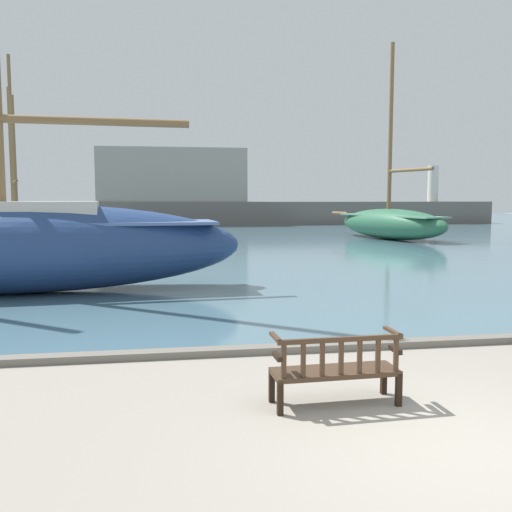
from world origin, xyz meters
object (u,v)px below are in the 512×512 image
(sailboat_nearest_starboard, at_px, (15,243))
(sailboat_outer_starboard, at_px, (15,218))
(park_bench, at_px, (336,369))
(sailboat_nearest_port, at_px, (391,222))

(sailboat_nearest_starboard, bearing_deg, sailboat_outer_starboard, 103.42)
(park_bench, height_order, sailboat_outer_starboard, sailboat_outer_starboard)
(sailboat_nearest_port, distance_m, sailboat_nearest_starboard, 24.22)
(park_bench, relative_size, sailboat_outer_starboard, 0.13)
(sailboat_nearest_port, relative_size, sailboat_nearest_starboard, 0.80)
(sailboat_outer_starboard, bearing_deg, sailboat_nearest_port, -24.97)
(sailboat_nearest_starboard, bearing_deg, sailboat_nearest_port, 43.95)
(sailboat_nearest_port, bearing_deg, sailboat_nearest_starboard, -136.05)
(sailboat_outer_starboard, height_order, sailboat_nearest_starboard, sailboat_nearest_starboard)
(sailboat_outer_starboard, distance_m, sailboat_nearest_port, 26.62)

